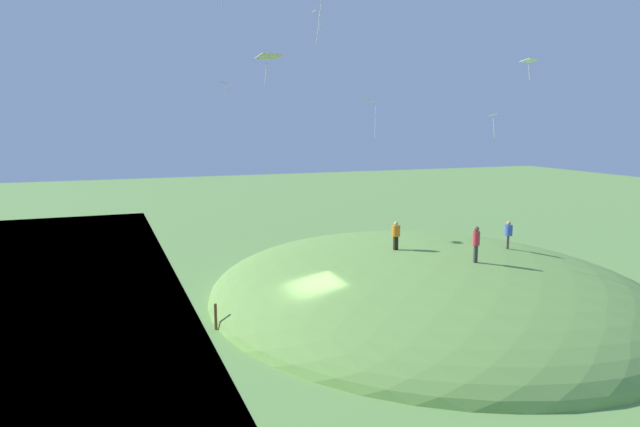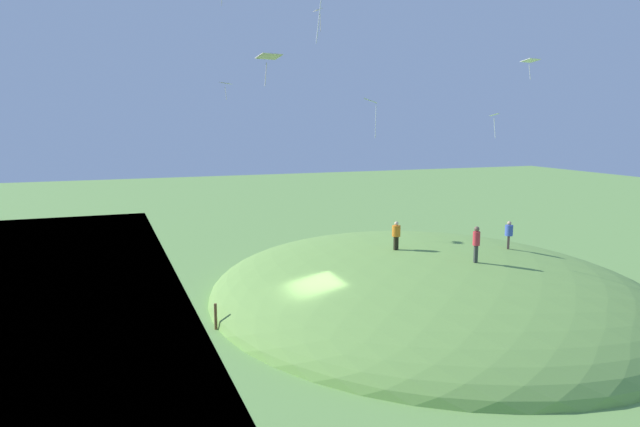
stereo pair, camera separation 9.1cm
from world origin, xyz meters
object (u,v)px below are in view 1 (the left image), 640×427
object	(u,v)px
kite_3	(317,12)
kite_6	(225,84)
kite_10	(494,116)
person_on_hilltop	(476,239)
kite_15	(530,61)
mooring_post	(216,317)
kite_5	(269,57)
person_near_shore	(508,232)
kite_4	(371,102)
person_watching_kites	(396,232)

from	to	relation	value
kite_3	kite_6	distance (m)	7.33
kite_3	kite_10	world-z (taller)	kite_3
person_on_hilltop	kite_15	size ratio (longest dim) A/B	1.53
kite_10	kite_15	distance (m)	5.38
kite_3	mooring_post	world-z (taller)	kite_3
kite_5	person_near_shore	bearing A→B (deg)	8.21
kite_3	kite_10	distance (m)	13.34
kite_4	kite_3	bearing A→B (deg)	91.85
kite_10	mooring_post	distance (m)	22.79
person_on_hilltop	kite_10	bearing A→B (deg)	-135.47
kite_4	kite_15	xyz separation A→B (m)	(10.17, 0.01, 2.47)
person_on_hilltop	kite_6	distance (m)	18.09
mooring_post	kite_3	bearing A→B (deg)	46.60
person_on_hilltop	person_watching_kites	bearing A→B (deg)	-62.15
person_watching_kites	kite_10	distance (m)	12.39
person_watching_kites	kite_4	bearing A→B (deg)	154.68
mooring_post	person_on_hilltop	bearing A→B (deg)	-11.07
kite_3	kite_4	distance (m)	9.40
kite_6	kite_15	bearing A→B (deg)	-28.09
person_watching_kites	kite_3	bearing A→B (deg)	90.19
kite_5	kite_10	bearing A→B (deg)	24.41
kite_6	mooring_post	size ratio (longest dim) A/B	0.86
kite_4	kite_10	xyz separation A→B (m)	(11.03, 4.30, -0.64)
kite_4	kite_6	distance (m)	10.53
person_on_hilltop	kite_5	xyz separation A→B (m)	(-10.55, 0.46, 8.56)
kite_15	mooring_post	bearing A→B (deg)	-174.99
kite_3	kite_4	xyz separation A→B (m)	(0.24, -7.40, -5.78)
kite_15	mooring_post	world-z (taller)	kite_15
kite_15	person_on_hilltop	bearing A→B (deg)	-146.14
person_watching_kites	person_on_hilltop	distance (m)	4.56
kite_5	kite_3	bearing A→B (deg)	60.24
person_watching_kites	person_near_shore	size ratio (longest dim) A/B	0.99
kite_3	person_near_shore	bearing A→B (deg)	-47.57
kite_3	kite_15	bearing A→B (deg)	-35.38
person_on_hilltop	kite_5	distance (m)	13.60
kite_3	kite_5	bearing A→B (deg)	-119.76
person_watching_kites	mooring_post	world-z (taller)	person_watching_kites
kite_6	kite_15	world-z (taller)	kite_15
person_on_hilltop	kite_4	world-z (taller)	kite_4
kite_15	mooring_post	size ratio (longest dim) A/B	0.95
person_near_shore	kite_5	bearing A→B (deg)	-44.49
mooring_post	kite_10	bearing A→B (deg)	16.71
person_near_shore	kite_6	world-z (taller)	kite_6
person_watching_kites	mooring_post	size ratio (longest dim) A/B	1.24
kite_15	person_watching_kites	bearing A→B (deg)	-177.68
kite_4	kite_5	size ratio (longest dim) A/B	1.55
person_on_hilltop	kite_15	bearing A→B (deg)	-151.70
kite_6	kite_4	bearing A→B (deg)	-55.43
person_on_hilltop	kite_5	bearing A→B (deg)	-8.04
person_watching_kites	kite_4	distance (m)	7.15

